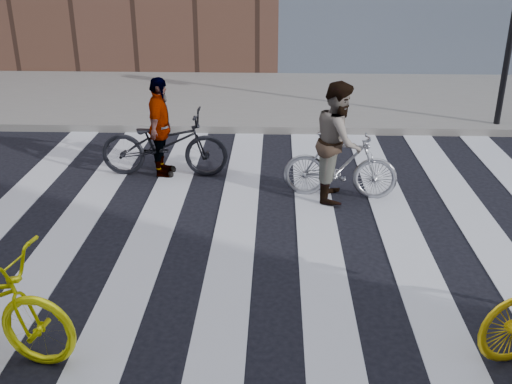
# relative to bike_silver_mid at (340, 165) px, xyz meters

# --- Properties ---
(ground) EXTENTS (100.00, 100.00, 0.00)m
(ground) POSITION_rel_bike_silver_mid_xyz_m (-0.94, -1.98, -0.50)
(ground) COLOR black
(ground) RESTS_ON ground
(sidewalk_far) EXTENTS (100.00, 5.00, 0.15)m
(sidewalk_far) POSITION_rel_bike_silver_mid_xyz_m (-0.94, 5.52, -0.43)
(sidewalk_far) COLOR gray
(sidewalk_far) RESTS_ON ground
(zebra_crosswalk) EXTENTS (8.25, 10.00, 0.01)m
(zebra_crosswalk) POSITION_rel_bike_silver_mid_xyz_m (-0.94, -1.98, -0.50)
(zebra_crosswalk) COLOR silver
(zebra_crosswalk) RESTS_ON ground
(bike_silver_mid) EXTENTS (1.72, 0.66, 1.01)m
(bike_silver_mid) POSITION_rel_bike_silver_mid_xyz_m (0.00, 0.00, 0.00)
(bike_silver_mid) COLOR #A2A4AC
(bike_silver_mid) RESTS_ON ground
(bike_dark_rear) EXTENTS (2.06, 0.73, 1.08)m
(bike_dark_rear) POSITION_rel_bike_silver_mid_xyz_m (-2.76, 0.80, 0.04)
(bike_dark_rear) COLOR black
(bike_dark_rear) RESTS_ON ground
(rider_mid) EXTENTS (0.76, 0.92, 1.76)m
(rider_mid) POSITION_rel_bike_silver_mid_xyz_m (-0.05, 0.00, 0.38)
(rider_mid) COLOR slate
(rider_mid) RESTS_ON ground
(rider_rear) EXTENTS (0.40, 0.95, 1.62)m
(rider_rear) POSITION_rel_bike_silver_mid_xyz_m (-2.81, 0.80, 0.31)
(rider_rear) COLOR slate
(rider_rear) RESTS_ON ground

